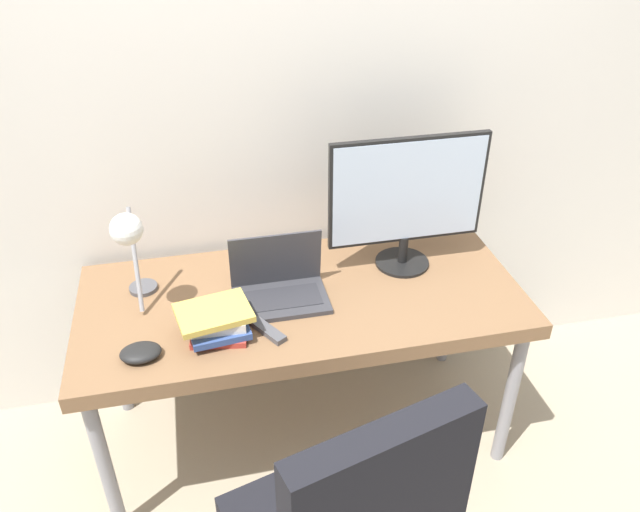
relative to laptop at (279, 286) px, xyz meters
The scene contains 9 objects.
ground_plane 0.86m from the laptop, 77.15° to the right, with size 12.00×12.00×0.00m, color tan.
wall_back 0.68m from the laptop, 79.12° to the left, with size 8.00×0.05×2.60m.
desk 0.14m from the laptop, ahead, with size 1.61×0.72×0.72m.
laptop is the anchor object (origin of this frame).
monitor 0.57m from the laptop, 13.08° to the left, with size 0.59×0.21×0.52m.
desk_lamp 0.54m from the laptop, behind, with size 0.11×0.26×0.40m.
book_stack 0.29m from the laptop, 145.17° to the right, with size 0.27×0.22×0.10m.
tv_remote 0.21m from the laptop, 110.29° to the right, with size 0.11×0.15×0.02m.
game_controller 0.53m from the laptop, 155.33° to the right, with size 0.13×0.10×0.04m.
Camera 1 is at (-0.33, -1.44, 2.08)m, focal length 35.00 mm.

